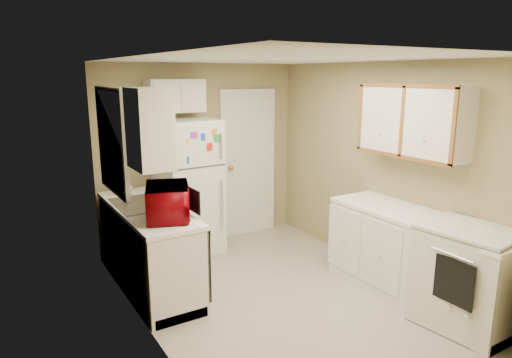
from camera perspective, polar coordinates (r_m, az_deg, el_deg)
floor at (r=4.94m, az=3.12°, el=-14.25°), size 3.80×3.80×0.00m
ceiling at (r=4.40m, az=3.52°, el=14.78°), size 3.80×3.80×0.00m
wall_left at (r=3.92m, az=-13.79°, el=-3.08°), size 3.80×3.80×0.00m
wall_right at (r=5.43m, az=15.56°, el=1.23°), size 3.80×3.80×0.00m
wall_back at (r=6.15m, az=-6.83°, el=2.95°), size 2.80×2.80×0.00m
wall_front at (r=3.22m, az=23.10°, el=-7.34°), size 2.80×2.80×0.00m
left_counter at (r=5.06m, az=-13.25°, el=-8.35°), size 0.60×1.80×0.90m
dishwasher at (r=4.62m, az=-7.41°, el=-9.68°), size 0.03×0.58×0.72m
sink at (r=5.06m, az=-14.03°, el=-3.46°), size 0.54×0.74×0.16m
microwave at (r=4.47m, az=-10.96°, el=-2.96°), size 0.66×0.51×0.39m
soap_bottle at (r=5.48m, az=-16.20°, el=-0.83°), size 0.09×0.09×0.18m
window_blinds at (r=4.84m, az=-17.44°, el=4.55°), size 0.10×0.98×1.08m
upper_cabinet_left at (r=4.06m, az=-13.19°, el=6.13°), size 0.30×0.45×0.70m
refrigerator at (r=5.80m, az=-8.50°, el=-1.11°), size 0.74×0.73×1.73m
cabinet_over_fridge at (r=5.77m, az=-10.08°, el=10.20°), size 0.70×0.30×0.40m
interior_door at (r=6.46m, az=-1.00°, el=1.91°), size 0.86×0.06×2.08m
right_counter at (r=4.92m, az=19.45°, el=-9.38°), size 0.60×2.00×0.90m
stove at (r=4.61m, az=24.69°, el=-11.06°), size 0.72×0.85×0.95m
upper_cabinet_right at (r=4.90m, az=19.05°, el=6.89°), size 0.30×1.20×0.70m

